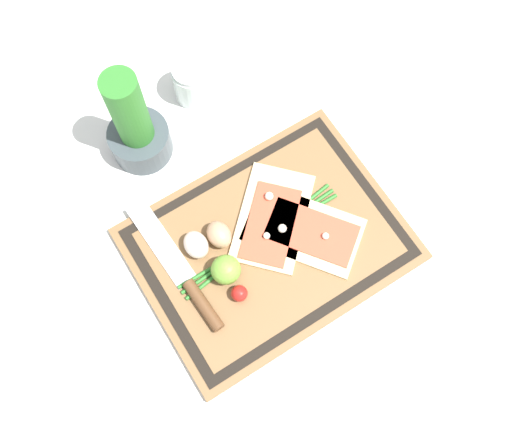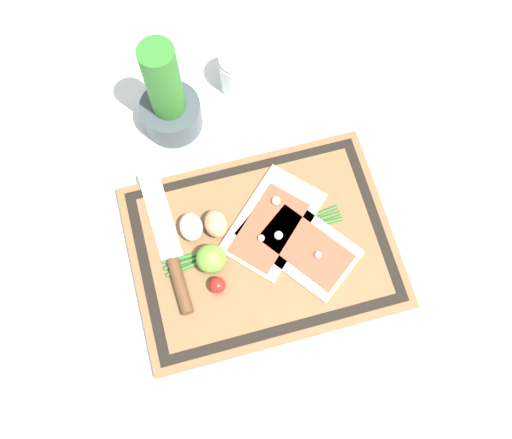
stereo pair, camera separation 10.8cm
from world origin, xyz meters
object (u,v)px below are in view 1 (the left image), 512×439
Objects in this scene: egg_pink at (196,245)px; herb_pot at (136,129)px; cherry_tomato_red at (239,293)px; pizza_slice_far at (272,219)px; knife at (190,285)px; sauce_jar at (193,83)px; lime at (226,270)px; egg_brown at (219,234)px; pizza_slice_near at (305,231)px.

egg_pink is 0.22× the size of herb_pot.
egg_pink is 1.80× the size of cherry_tomato_red.
pizza_slice_far is 0.79× the size of knife.
sauce_jar reaches higher than pizza_slice_far.
cherry_tomato_red is at bearing -109.46° from sauce_jar.
knife is 5.37× the size of lime.
knife is at bearing 137.18° from cherry_tomato_red.
egg_brown and egg_pink have the same top height.
lime reaches higher than cherry_tomato_red.
herb_pot is (-0.01, 0.31, 0.04)m from lime.
lime is 1.80× the size of cherry_tomato_red.
egg_brown is 0.22× the size of herb_pot.
pizza_slice_far is at bearing 126.91° from pizza_slice_near.
lime is (0.07, -0.02, 0.02)m from knife.
cherry_tomato_red is at bearing -91.21° from lime.
egg_pink reaches higher than knife.
herb_pot reaches higher than sauce_jar.
herb_pot reaches higher than cherry_tomato_red.
egg_pink is 0.59× the size of sauce_jar.
pizza_slice_near is 0.06m from pizza_slice_far.
pizza_slice_near is at bearing -22.89° from egg_pink.
pizza_slice_near is 4.46× the size of egg_brown.
herb_pot is 2.62× the size of sauce_jar.
pizza_slice_far is 0.15m from cherry_tomato_red.
knife is 0.07m from egg_pink.
pizza_slice_near is 0.83× the size of knife.
lime is at bearing -160.77° from pizza_slice_far.
sauce_jar is at bearing 70.54° from cherry_tomato_red.
lime is (-0.12, -0.04, 0.02)m from pizza_slice_far.
cherry_tomato_red is (-0.00, -0.05, -0.01)m from lime.
egg_brown reaches higher than cherry_tomato_red.
knife is 9.68× the size of cherry_tomato_red.
egg_brown is at bearing 77.20° from cherry_tomato_red.
egg_pink is at bearing -93.62° from herb_pot.
lime is (-0.02, -0.06, 0.01)m from egg_brown.
sauce_jar reaches higher than egg_pink.
knife is at bearing -130.58° from egg_pink.
herb_pot is at bearing 116.13° from pizza_slice_far.
egg_pink is at bearing 106.61° from lime.
cherry_tomato_red is (-0.12, -0.09, 0.01)m from pizza_slice_far.
cherry_tomato_red is 0.33× the size of sauce_jar.
egg_pink is at bearing -119.23° from sauce_jar.
knife is at bearing -121.21° from sauce_jar.
herb_pot is 0.16m from sauce_jar.
pizza_slice_near is 0.20m from egg_pink.
lime is 0.05m from cherry_tomato_red.
sauce_jar reaches higher than lime.
herb_pot is (0.06, 0.29, 0.06)m from knife.
egg_brown is 0.04m from egg_pink.
pizza_slice_far is at bearing 19.23° from lime.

